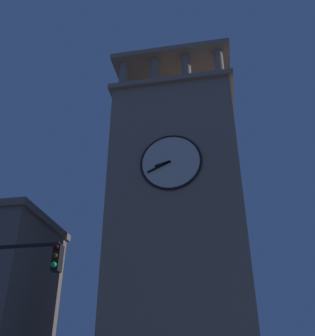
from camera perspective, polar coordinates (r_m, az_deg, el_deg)
name	(u,v)px	position (r m, az deg, el deg)	size (l,w,h in m)	color
clocktower	(179,230)	(26.03, 3.29, -9.14)	(9.08, 7.51, 26.59)	gray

